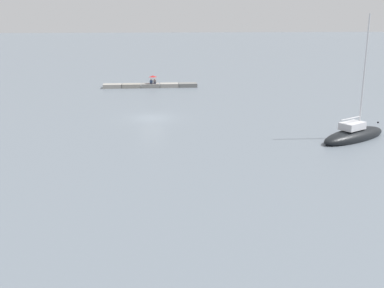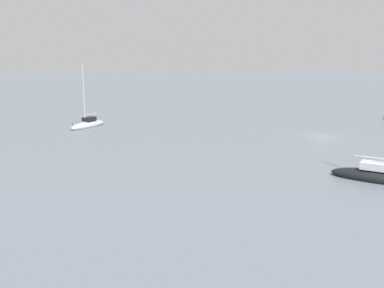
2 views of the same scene
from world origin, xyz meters
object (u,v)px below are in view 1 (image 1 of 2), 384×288
at_px(person_seated_grey_left, 155,82).
at_px(umbrella_open_red, 153,76).
at_px(sailboat_black_far, 354,135).
at_px(person_seated_blue_right, 151,82).

bearing_deg(person_seated_grey_left, umbrella_open_red, 10.00).
relative_size(person_seated_grey_left, sailboat_black_far, 0.07).
height_order(umbrella_open_red, sailboat_black_far, sailboat_black_far).
relative_size(person_seated_blue_right, umbrella_open_red, 0.58).
bearing_deg(sailboat_black_far, person_seated_blue_right, 176.61).
bearing_deg(umbrella_open_red, person_seated_grey_left, -175.52).
xyz_separation_m(person_seated_grey_left, person_seated_blue_right, (0.56, 0.16, 0.00)).
relative_size(umbrella_open_red, sailboat_black_far, 0.11).
bearing_deg(person_seated_blue_right, umbrella_open_red, -149.24).
distance_m(person_seated_grey_left, sailboat_black_far, 36.51).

